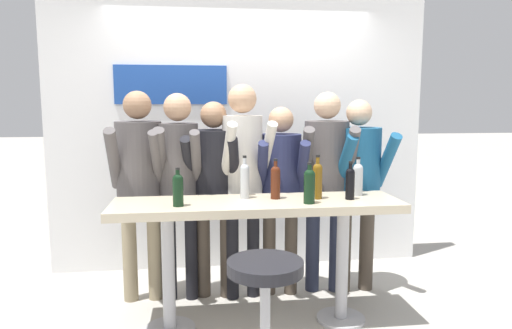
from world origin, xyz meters
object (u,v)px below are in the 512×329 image
person_center_right (281,180)px  wine_bottle_1 (275,180)px  person_center_left (214,179)px  person_center (243,166)px  person_far_right (358,175)px  wine_bottle_4 (350,182)px  wine_bottle_5 (358,178)px  tasting_table (257,224)px  person_right (326,170)px  person_far_left (139,173)px  wine_bottle_2 (317,179)px  person_left (179,173)px  wine_bottle_0 (178,188)px  wine_bottle_3 (309,184)px  bar_stool (265,301)px  wine_bottle_6 (245,179)px

person_center_right → wine_bottle_1: size_ratio=5.45×
person_center_left → person_center_right: person_center_left is taller
person_center → person_center_right: size_ratio=1.11×
person_center_left → person_far_right: (1.21, -0.03, 0.01)m
person_center → wine_bottle_4: 0.89m
wine_bottle_4 → wine_bottle_5: size_ratio=0.95×
tasting_table → person_right: (0.66, 0.55, 0.30)m
person_far_left → person_center_left: size_ratio=1.05×
wine_bottle_2 → person_center: bearing=135.9°
wine_bottle_1 → wine_bottle_2: (0.30, -0.04, 0.01)m
person_left → wine_bottle_0: size_ratio=6.51×
person_far_left → wine_bottle_1: size_ratio=5.88×
person_right → wine_bottle_1: (-0.52, -0.49, 0.01)m
person_far_left → person_left: (0.31, -0.03, 0.00)m
person_far_left → wine_bottle_4: 1.65m
person_left → person_right: (1.22, 0.02, -0.01)m
wine_bottle_5 → person_far_left: bearing=164.6°
wine_bottle_2 → wine_bottle_3: wine_bottle_2 is taller
tasting_table → person_far_right: person_far_right is taller
person_left → wine_bottle_3: 1.12m
person_right → wine_bottle_4: (0.01, -0.58, -0.00)m
bar_stool → person_center_right: person_center_right is taller
wine_bottle_1 → person_center: bearing=113.7°
wine_bottle_0 → wine_bottle_1: bearing=12.8°
wine_bottle_2 → wine_bottle_3: 0.18m
wine_bottle_6 → wine_bottle_1: bearing=-10.5°
person_far_left → wine_bottle_4: (1.55, -0.58, -0.01)m
person_left → person_center: 0.52m
tasting_table → wine_bottle_1: 0.34m
person_far_right → wine_bottle_3: 0.87m
wine_bottle_0 → wine_bottle_2: bearing=6.8°
person_center_left → person_right: 0.94m
person_left → person_center_left: bearing=7.7°
bar_stool → wine_bottle_4: bearing=42.3°
bar_stool → wine_bottle_5: size_ratio=2.51×
person_center → wine_bottle_1: (0.19, -0.44, -0.05)m
person_center → wine_bottle_6: bearing=-101.7°
wine_bottle_5 → wine_bottle_0: bearing=-171.5°
person_right → wine_bottle_6: 0.86m
person_center → wine_bottle_0: 0.78m
wine_bottle_3 → wine_bottle_2: bearing=56.6°
person_center_right → wine_bottle_0: 1.03m
tasting_table → wine_bottle_6: 0.34m
tasting_table → wine_bottle_1: wine_bottle_1 is taller
person_center → wine_bottle_2: 0.69m
person_left → person_far_right: (1.49, -0.01, -0.05)m
wine_bottle_0 → person_far_right: bearing=22.8°
wine_bottle_3 → wine_bottle_5: bearing=27.8°
tasting_table → person_center_right: 0.64m
person_far_left → person_far_right: person_far_left is taller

